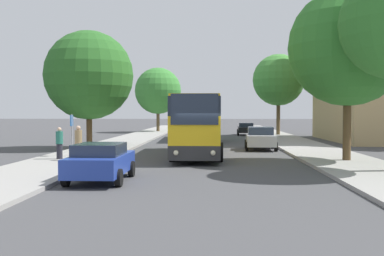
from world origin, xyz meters
TOP-DOWN VIEW (x-y plane):
  - ground_plane at (0.00, 0.00)m, footprint 300.00×300.00m
  - sidewalk_left at (-7.00, 0.00)m, footprint 4.00×120.00m
  - sidewalk_right at (7.00, 0.00)m, footprint 4.00×120.00m
  - bus_front at (-0.42, 4.46)m, footprint 2.79×11.07m
  - bus_middle at (-0.46, 20.02)m, footprint 3.13×10.80m
  - parked_car_left_curb at (-3.68, -5.50)m, footprint 2.05×3.96m
  - parked_car_right_near at (3.68, 8.79)m, footprint 2.22×3.99m
  - parked_car_right_far at (4.15, 28.54)m, footprint 2.09×4.10m
  - bus_stop_sign at (-7.29, 2.44)m, footprint 0.08×0.45m
  - pedestrian_waiting_near at (-6.27, 0.28)m, footprint 0.36×0.36m
  - pedestrian_waiting_far at (-7.44, 0.87)m, footprint 0.36×0.36m
  - tree_left_near at (-8.17, 9.11)m, footprint 6.17×6.17m
  - tree_left_far at (-6.51, 34.81)m, footprint 5.86×5.86m
  - tree_right_near at (7.17, 1.04)m, footprint 5.93×5.93m
  - tree_right_mid at (7.48, 26.91)m, footprint 5.53×5.53m

SIDE VIEW (x-z plane):
  - ground_plane at x=0.00m, z-range 0.00..0.00m
  - sidewalk_left at x=-7.00m, z-range 0.00..0.15m
  - sidewalk_right at x=7.00m, z-range 0.00..0.15m
  - parked_car_right_far at x=4.15m, z-range 0.04..1.40m
  - parked_car_left_curb at x=-3.68m, z-range 0.04..1.45m
  - parked_car_right_near at x=3.68m, z-range 0.03..1.58m
  - pedestrian_waiting_far at x=-7.44m, z-range 0.15..1.78m
  - pedestrian_waiting_near at x=-6.27m, z-range 0.16..1.89m
  - bus_stop_sign at x=-7.29m, z-range 0.43..2.73m
  - bus_middle at x=-0.46m, z-range 0.12..3.53m
  - bus_front at x=-0.42m, z-range 0.11..3.55m
  - tree_left_near at x=-8.17m, z-range 1.09..9.14m
  - tree_left_far at x=-6.51m, z-range 1.23..9.27m
  - tree_right_near at x=7.17m, z-range 1.49..10.12m
  - tree_right_mid at x=7.48m, z-range 1.69..10.33m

